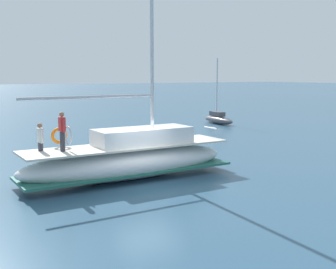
% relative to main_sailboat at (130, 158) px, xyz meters
% --- Properties ---
extents(ground_plane, '(400.00, 400.00, 0.00)m').
position_rel_main_sailboat_xyz_m(ground_plane, '(1.31, 0.13, -0.92)').
color(ground_plane, '#2D516B').
extents(main_sailboat, '(2.59, 9.64, 14.21)m').
position_rel_main_sailboat_xyz_m(main_sailboat, '(0.00, 0.00, 0.00)').
color(main_sailboat, silver).
rests_on(main_sailboat, ground).
extents(moored_sloop_near, '(4.49, 1.43, 5.99)m').
position_rel_main_sailboat_xyz_m(moored_sloop_near, '(-14.96, 16.22, -0.43)').
color(moored_sloop_near, '#4C4C51').
rests_on(moored_sloop_near, ground).
extents(seagull, '(1.29, 0.48, 0.18)m').
position_rel_main_sailboat_xyz_m(seagull, '(-0.45, -4.25, -0.64)').
color(seagull, silver).
rests_on(seagull, ground).
extents(mooring_buoy, '(0.74, 0.74, 0.97)m').
position_rel_main_sailboat_xyz_m(mooring_buoy, '(-8.47, 5.90, -0.69)').
color(mooring_buoy, '#EA4C19').
rests_on(mooring_buoy, ground).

